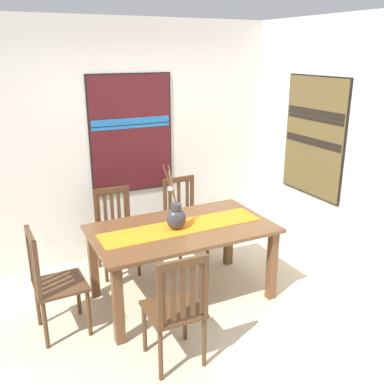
{
  "coord_description": "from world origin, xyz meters",
  "views": [
    {
      "loc": [
        -1.49,
        -2.85,
        2.35
      ],
      "look_at": [
        0.26,
        0.65,
        1.06
      ],
      "focal_mm": 40.27,
      "sensor_mm": 36.0,
      "label": 1
    }
  ],
  "objects_px": {
    "painting_on_back_wall": "(131,134)",
    "painting_on_side_wall": "(314,137)",
    "centerpiece_vase": "(176,217)",
    "chair_0": "(176,308)",
    "chair_1": "(184,218)",
    "dining_table": "(182,237)",
    "chair_3": "(52,281)",
    "chair_2": "(116,229)"
  },
  "relations": [
    {
      "from": "chair_0",
      "to": "chair_1",
      "type": "distance_m",
      "value": 1.88
    },
    {
      "from": "chair_3",
      "to": "chair_0",
      "type": "bearing_deg",
      "value": -46.92
    },
    {
      "from": "dining_table",
      "to": "centerpiece_vase",
      "type": "xyz_separation_m",
      "value": [
        -0.07,
        -0.02,
        0.23
      ]
    },
    {
      "from": "chair_0",
      "to": "chair_1",
      "type": "xyz_separation_m",
      "value": [
        0.86,
        1.67,
        -0.02
      ]
    },
    {
      "from": "chair_2",
      "to": "chair_1",
      "type": "bearing_deg",
      "value": -2.74
    },
    {
      "from": "centerpiece_vase",
      "to": "chair_0",
      "type": "relative_size",
      "value": 0.67
    },
    {
      "from": "painting_on_back_wall",
      "to": "painting_on_side_wall",
      "type": "bearing_deg",
      "value": -31.46
    },
    {
      "from": "chair_2",
      "to": "chair_3",
      "type": "height_order",
      "value": "chair_3"
    },
    {
      "from": "centerpiece_vase",
      "to": "chair_3",
      "type": "xyz_separation_m",
      "value": [
        -1.16,
        -0.01,
        -0.37
      ]
    },
    {
      "from": "chair_1",
      "to": "dining_table",
      "type": "bearing_deg",
      "value": -116.82
    },
    {
      "from": "dining_table",
      "to": "painting_on_back_wall",
      "type": "height_order",
      "value": "painting_on_back_wall"
    },
    {
      "from": "chair_0",
      "to": "chair_3",
      "type": "relative_size",
      "value": 1.0
    },
    {
      "from": "chair_0",
      "to": "chair_3",
      "type": "xyz_separation_m",
      "value": [
        -0.78,
        0.83,
        0.0
      ]
    },
    {
      "from": "chair_1",
      "to": "painting_on_side_wall",
      "type": "height_order",
      "value": "painting_on_side_wall"
    },
    {
      "from": "chair_0",
      "to": "chair_2",
      "type": "height_order",
      "value": "chair_0"
    },
    {
      "from": "centerpiece_vase",
      "to": "chair_3",
      "type": "height_order",
      "value": "centerpiece_vase"
    },
    {
      "from": "chair_2",
      "to": "painting_on_side_wall",
      "type": "distance_m",
      "value": 2.4
    },
    {
      "from": "chair_0",
      "to": "painting_on_back_wall",
      "type": "xyz_separation_m",
      "value": [
        0.4,
        2.08,
        0.94
      ]
    },
    {
      "from": "dining_table",
      "to": "chair_3",
      "type": "distance_m",
      "value": 1.24
    },
    {
      "from": "chair_0",
      "to": "painting_on_back_wall",
      "type": "distance_m",
      "value": 2.32
    },
    {
      "from": "chair_3",
      "to": "painting_on_back_wall",
      "type": "height_order",
      "value": "painting_on_back_wall"
    },
    {
      "from": "centerpiece_vase",
      "to": "chair_0",
      "type": "xyz_separation_m",
      "value": [
        -0.38,
        -0.84,
        -0.37
      ]
    },
    {
      "from": "chair_2",
      "to": "centerpiece_vase",
      "type": "bearing_deg",
      "value": -68.96
    },
    {
      "from": "dining_table",
      "to": "chair_1",
      "type": "height_order",
      "value": "chair_1"
    },
    {
      "from": "dining_table",
      "to": "chair_0",
      "type": "distance_m",
      "value": 0.98
    },
    {
      "from": "dining_table",
      "to": "chair_3",
      "type": "xyz_separation_m",
      "value": [
        -1.23,
        -0.03,
        -0.14
      ]
    },
    {
      "from": "chair_2",
      "to": "painting_on_side_wall",
      "type": "height_order",
      "value": "painting_on_side_wall"
    },
    {
      "from": "painting_on_back_wall",
      "to": "chair_3",
      "type": "bearing_deg",
      "value": -133.16
    },
    {
      "from": "centerpiece_vase",
      "to": "chair_1",
      "type": "relative_size",
      "value": 0.68
    },
    {
      "from": "chair_1",
      "to": "painting_on_side_wall",
      "type": "distance_m",
      "value": 1.73
    },
    {
      "from": "painting_on_side_wall",
      "to": "chair_1",
      "type": "bearing_deg",
      "value": 152.87
    },
    {
      "from": "chair_1",
      "to": "chair_2",
      "type": "relative_size",
      "value": 1.03
    },
    {
      "from": "dining_table",
      "to": "painting_on_side_wall",
      "type": "bearing_deg",
      "value": 5.36
    },
    {
      "from": "chair_1",
      "to": "painting_on_back_wall",
      "type": "xyz_separation_m",
      "value": [
        -0.47,
        0.41,
        0.96
      ]
    },
    {
      "from": "dining_table",
      "to": "painting_on_back_wall",
      "type": "relative_size",
      "value": 1.27
    },
    {
      "from": "centerpiece_vase",
      "to": "chair_2",
      "type": "xyz_separation_m",
      "value": [
        -0.34,
        0.87,
        -0.39
      ]
    },
    {
      "from": "painting_on_back_wall",
      "to": "chair_0",
      "type": "bearing_deg",
      "value": -100.78
    },
    {
      "from": "chair_0",
      "to": "chair_2",
      "type": "distance_m",
      "value": 1.71
    },
    {
      "from": "painting_on_back_wall",
      "to": "painting_on_side_wall",
      "type": "height_order",
      "value": "painting_on_back_wall"
    },
    {
      "from": "centerpiece_vase",
      "to": "painting_on_side_wall",
      "type": "height_order",
      "value": "painting_on_side_wall"
    },
    {
      "from": "painting_on_side_wall",
      "to": "chair_2",
      "type": "bearing_deg",
      "value": 161.67
    },
    {
      "from": "dining_table",
      "to": "chair_0",
      "type": "xyz_separation_m",
      "value": [
        -0.45,
        -0.86,
        -0.14
      ]
    }
  ]
}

